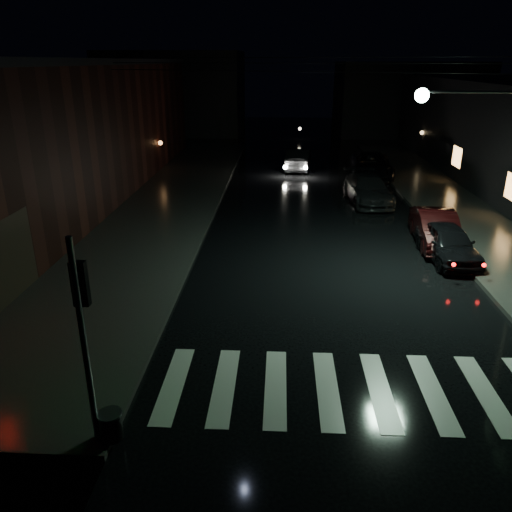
# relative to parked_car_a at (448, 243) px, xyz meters

# --- Properties ---
(ground) EXTENTS (120.00, 120.00, 0.00)m
(ground) POSITION_rel_parked_car_a_xyz_m (-7.60, -8.85, -0.68)
(ground) COLOR black
(ground) RESTS_ON ground
(sidewalk_left) EXTENTS (6.00, 44.00, 0.15)m
(sidewalk_left) POSITION_rel_parked_car_a_xyz_m (-12.60, 5.15, -0.60)
(sidewalk_left) COLOR #282826
(sidewalk_left) RESTS_ON ground
(sidewalk_right) EXTENTS (4.00, 44.00, 0.15)m
(sidewalk_right) POSITION_rel_parked_car_a_xyz_m (2.40, 5.15, -0.60)
(sidewalk_right) COLOR #282826
(sidewalk_right) RESTS_ON ground
(building_left) EXTENTS (10.00, 36.00, 7.00)m
(building_left) POSITION_rel_parked_car_a_xyz_m (-19.60, 7.15, 2.82)
(building_left) COLOR black
(building_left) RESTS_ON ground
(building_far_left) EXTENTS (14.00, 10.00, 8.00)m
(building_far_left) POSITION_rel_parked_car_a_xyz_m (-17.60, 36.15, 3.32)
(building_far_left) COLOR black
(building_far_left) RESTS_ON ground
(building_far_right) EXTENTS (14.00, 10.00, 7.00)m
(building_far_right) POSITION_rel_parked_car_a_xyz_m (6.40, 36.15, 2.82)
(building_far_right) COLOR black
(building_far_right) RESTS_ON ground
(crosswalk) EXTENTS (9.00, 3.00, 0.01)m
(crosswalk) POSITION_rel_parked_car_a_xyz_m (-4.60, -8.35, -0.67)
(crosswalk) COLOR beige
(crosswalk) RESTS_ON ground
(signal_pole_corner) EXTENTS (0.68, 0.61, 4.20)m
(signal_pole_corner) POSITION_rel_parked_car_a_xyz_m (-9.74, -10.31, 0.87)
(signal_pole_corner) COLOR slate
(signal_pole_corner) RESTS_ON ground
(parked_car_a) EXTENTS (1.78, 4.03, 1.35)m
(parked_car_a) POSITION_rel_parked_car_a_xyz_m (0.00, 0.00, 0.00)
(parked_car_a) COLOR black
(parked_car_a) RESTS_ON ground
(parked_car_b) EXTENTS (1.79, 4.39, 1.42)m
(parked_car_b) POSITION_rel_parked_car_a_xyz_m (0.00, 1.60, 0.03)
(parked_car_b) COLOR black
(parked_car_b) RESTS_ON ground
(parked_car_c) EXTENTS (2.39, 5.11, 1.44)m
(parked_car_c) POSITION_rel_parked_car_a_xyz_m (-1.72, 8.25, 0.05)
(parked_car_c) COLOR black
(parked_car_c) RESTS_ON ground
(parked_car_d) EXTENTS (3.02, 5.73, 1.54)m
(parked_car_d) POSITION_rel_parked_car_a_xyz_m (-0.53, 14.37, 0.09)
(parked_car_d) COLOR black
(parked_car_d) RESTS_ON ground
(oncoming_car) EXTENTS (1.98, 4.53, 1.45)m
(oncoming_car) POSITION_rel_parked_car_a_xyz_m (-5.16, 16.66, 0.05)
(oncoming_car) COLOR black
(oncoming_car) RESTS_ON ground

